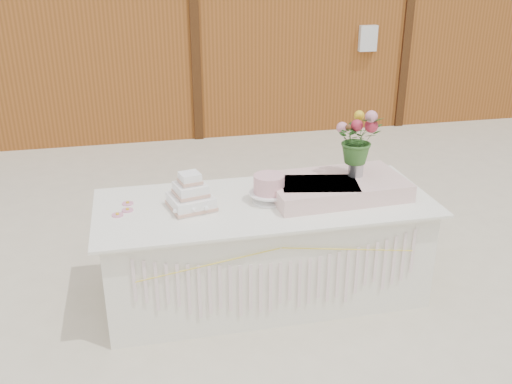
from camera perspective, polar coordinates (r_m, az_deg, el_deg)
ground at (r=4.44m, az=0.85°, el=-10.09°), size 80.00×80.00×0.00m
barn at (r=9.68m, az=-7.75°, el=18.38°), size 12.60×4.60×3.30m
cake_table at (r=4.23m, az=0.89°, el=-5.73°), size 2.40×1.00×0.77m
wedding_cake at (r=3.96m, az=-6.54°, el=-0.44°), size 0.35×0.35×0.26m
pink_cake_stand at (r=4.03m, az=1.30°, el=0.51°), size 0.28×0.28×0.20m
satin_runner at (r=4.20m, az=8.02°, el=0.52°), size 1.01×0.62×0.12m
flower_vase at (r=4.24m, az=9.97°, el=2.59°), size 0.11×0.11×0.15m
bouquet at (r=4.16m, az=10.21°, el=5.91°), size 0.34×0.30×0.36m
loose_flowers at (r=4.05m, az=-12.95°, el=-1.57°), size 0.20×0.40×0.02m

